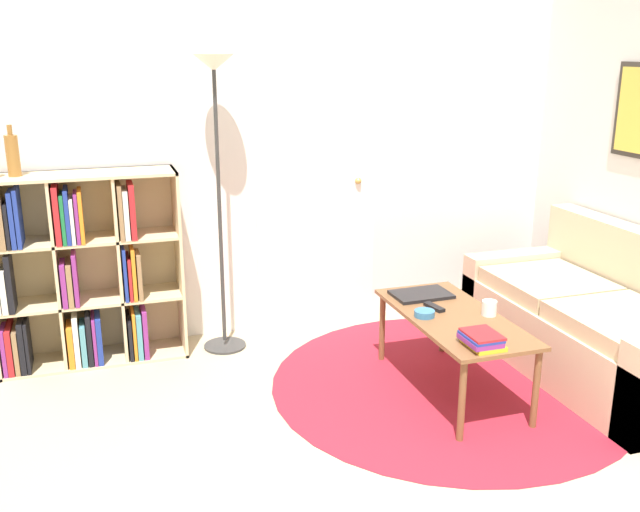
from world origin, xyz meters
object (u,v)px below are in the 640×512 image
object	(u,v)px
floor_lamp	(216,123)
cup	(489,308)
coffee_table	(453,323)
laptop	(421,294)
bottle_middle	(13,155)
bowl	(424,313)
couch	(602,326)
bookshelf	(79,274)

from	to	relation	value
floor_lamp	cup	xyz separation A→B (m)	(1.30, -1.06, -0.95)
coffee_table	cup	world-z (taller)	cup
coffee_table	cup	distance (m)	0.22
laptop	bottle_middle	distance (m)	2.49
bowl	couch	bearing A→B (deg)	-3.23
couch	cup	distance (m)	0.83
bookshelf	cup	size ratio (longest dim) A/B	14.02
laptop	bottle_middle	bearing A→B (deg)	161.75
bookshelf	couch	xyz separation A→B (m)	(2.96, -1.10, -0.29)
couch	floor_lamp	bearing A→B (deg)	153.68
coffee_table	bowl	distance (m)	0.18
bookshelf	bottle_middle	size ratio (longest dim) A/B	4.05
bookshelf	laptop	world-z (taller)	bookshelf
bowl	cup	distance (m)	0.36
cup	laptop	bearing A→B (deg)	118.45
floor_lamp	couch	distance (m)	2.62
cup	coffee_table	bearing A→B (deg)	163.29
coffee_table	bowl	size ratio (longest dim) A/B	9.58
laptop	bottle_middle	world-z (taller)	bottle_middle
floor_lamp	bottle_middle	world-z (taller)	floor_lamp
floor_lamp	coffee_table	world-z (taller)	floor_lamp
laptop	coffee_table	bearing A→B (deg)	-84.85
bowl	coffee_table	bearing A→B (deg)	-12.47
couch	bottle_middle	xyz separation A→B (m)	(-3.25, 1.11, 1.02)
coffee_table	laptop	distance (m)	0.35
laptop	bowl	bearing A→B (deg)	-112.83
coffee_table	bowl	bearing A→B (deg)	167.53
bookshelf	bottle_middle	bearing A→B (deg)	177.74
couch	bowl	size ratio (longest dim) A/B	14.90
laptop	bowl	xyz separation A→B (m)	(-0.13, -0.31, 0.01)
bookshelf	bowl	world-z (taller)	bookshelf
bowl	bookshelf	bearing A→B (deg)	150.20
bookshelf	bowl	size ratio (longest dim) A/B	10.39
bookshelf	coffee_table	size ratio (longest dim) A/B	1.08
bowl	cup	xyz separation A→B (m)	(0.35, -0.09, 0.02)
cup	bottle_middle	world-z (taller)	bottle_middle
coffee_table	laptop	bearing A→B (deg)	95.15
couch	coffee_table	world-z (taller)	couch
laptop	bookshelf	bearing A→B (deg)	159.52
floor_lamp	laptop	distance (m)	1.60
floor_lamp	bowl	size ratio (longest dim) A/B	16.31
coffee_table	bowl	world-z (taller)	bowl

